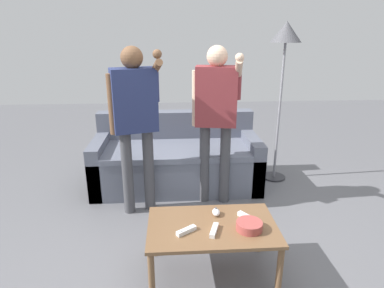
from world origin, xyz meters
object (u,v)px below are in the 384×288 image
(game_remote_wand_far, at_px, (186,231))
(player_right, at_px, (216,108))
(coffee_table, at_px, (212,231))
(snack_bowl, at_px, (249,226))
(couch, at_px, (177,160))
(game_remote_wand_near, at_px, (214,230))
(game_remote_wand_spare, at_px, (246,217))
(player_left, at_px, (135,113))
(game_remote_nunchuk, at_px, (216,212))
(floor_lamp, at_px, (285,45))

(game_remote_wand_far, bearing_deg, player_right, 73.63)
(coffee_table, bearing_deg, snack_bowl, -16.32)
(couch, xyz_separation_m, player_right, (0.39, -0.46, 0.72))
(game_remote_wand_near, height_order, game_remote_wand_far, same)
(game_remote_wand_near, height_order, game_remote_wand_spare, same)
(player_right, relative_size, game_remote_wand_spare, 11.62)
(game_remote_wand_far, bearing_deg, game_remote_wand_near, -2.32)
(player_left, height_order, game_remote_wand_near, player_left)
(player_right, distance_m, game_remote_wand_far, 1.38)
(game_remote_nunchuk, xyz_separation_m, player_left, (-0.65, 0.85, 0.57))
(game_remote_nunchuk, distance_m, game_remote_wand_spare, 0.23)
(game_remote_wand_near, bearing_deg, game_remote_nunchuk, 78.97)
(floor_lamp, bearing_deg, game_remote_wand_far, -123.99)
(snack_bowl, distance_m, game_remote_nunchuk, 0.29)
(game_remote_wand_far, height_order, game_remote_wand_spare, same)
(floor_lamp, bearing_deg, game_remote_nunchuk, -121.61)
(coffee_table, xyz_separation_m, game_remote_wand_spare, (0.26, 0.07, 0.07))
(coffee_table, height_order, floor_lamp, floor_lamp)
(snack_bowl, xyz_separation_m, floor_lamp, (0.74, 1.73, 1.13))
(player_right, relative_size, game_remote_wand_far, 11.01)
(game_remote_wand_near, distance_m, game_remote_wand_far, 0.19)
(player_right, bearing_deg, coffee_table, -98.35)
(player_left, distance_m, game_remote_wand_near, 1.36)
(player_right, distance_m, game_remote_wand_near, 1.36)
(game_remote_nunchuk, height_order, player_right, player_right)
(player_right, xyz_separation_m, game_remote_wand_near, (-0.16, -1.22, -0.57))
(player_right, bearing_deg, player_left, -169.50)
(player_right, bearing_deg, game_remote_wand_near, -97.70)
(player_left, distance_m, player_right, 0.79)
(snack_bowl, relative_size, player_right, 0.11)
(game_remote_nunchuk, xyz_separation_m, game_remote_wand_near, (-0.04, -0.22, -0.01))
(snack_bowl, height_order, player_right, player_right)
(floor_lamp, bearing_deg, snack_bowl, -113.02)
(coffee_table, height_order, game_remote_nunchuk, game_remote_nunchuk)
(couch, relative_size, coffee_table, 2.04)
(game_remote_wand_near, relative_size, game_remote_wand_far, 1.10)
(couch, xyz_separation_m, floor_lamp, (1.21, 0.07, 1.29))
(player_left, bearing_deg, game_remote_wand_near, -60.41)
(floor_lamp, relative_size, game_remote_wand_far, 12.55)
(game_remote_wand_near, bearing_deg, game_remote_wand_far, 177.68)
(game_remote_wand_spare, bearing_deg, coffee_table, -165.31)
(couch, relative_size, floor_lamp, 1.02)
(game_remote_wand_spare, bearing_deg, player_right, 95.08)
(coffee_table, bearing_deg, floor_lamp, 59.33)
(game_remote_wand_far, bearing_deg, floor_lamp, 56.01)
(snack_bowl, xyz_separation_m, game_remote_nunchuk, (-0.20, 0.20, -0.01))
(coffee_table, height_order, player_left, player_left)
(snack_bowl, distance_m, floor_lamp, 2.20)
(floor_lamp, relative_size, player_left, 1.14)
(floor_lamp, bearing_deg, game_remote_wand_spare, -114.47)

